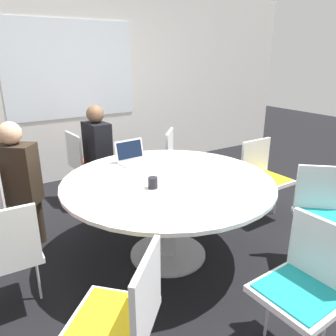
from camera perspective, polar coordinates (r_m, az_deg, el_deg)
ground_plane at (r=3.15m, az=0.00°, el=-14.78°), size 16.00×16.00×0.00m
wall_back at (r=4.90m, az=-16.36°, el=13.73°), size 8.00×0.07×2.70m
conference_table at (r=2.84m, az=0.00°, el=-4.07°), size 1.80×1.80×0.75m
chair_0 at (r=4.17m, az=-14.23°, el=1.37°), size 0.45×0.47×0.87m
chair_2 at (r=2.50m, az=-26.48°, el=-12.70°), size 0.45×0.43×0.87m
chair_3 at (r=1.82m, az=-7.79°, el=-23.74°), size 0.61×0.61×0.87m
chair_4 at (r=2.15m, az=22.91°, el=-17.57°), size 0.44×0.45×0.87m
chair_5 at (r=3.06m, az=25.36°, el=-6.60°), size 0.61×0.61×0.87m
chair_6 at (r=3.76m, az=16.22°, el=-0.78°), size 0.45×0.43×0.87m
chair_7 at (r=4.10m, az=2.02°, el=1.68°), size 0.61×0.61×0.87m
person_0 at (r=3.94m, az=-11.95°, el=3.42°), size 0.28×0.38×1.22m
person_1 at (r=3.25m, az=-24.70°, el=-1.35°), size 0.42×0.40×1.22m
laptop at (r=3.23m, az=-6.18°, el=1.92°), size 0.32×0.26×0.21m
coffee_cup at (r=2.60m, az=-2.66°, el=-2.58°), size 0.08×0.08×0.09m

